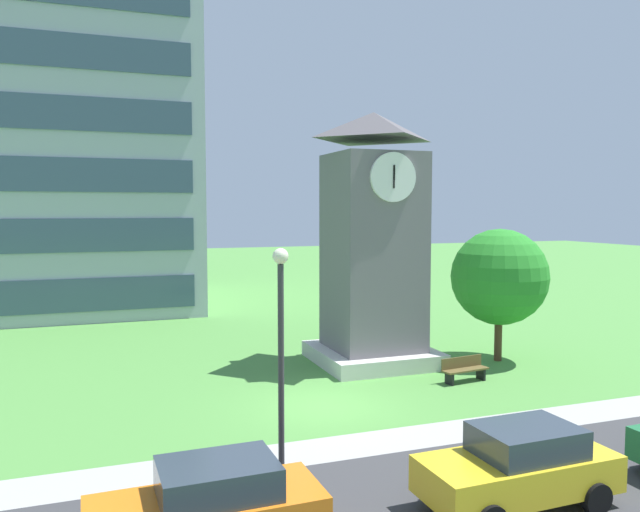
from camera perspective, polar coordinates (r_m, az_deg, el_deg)
name	(u,v)px	position (r m, az deg, el deg)	size (l,w,h in m)	color
ground_plane	(323,405)	(20.22, 0.30, -13.53)	(160.00, 160.00, 0.00)	#4C893D
kerb_strip	(368,444)	(17.23, 4.40, -16.76)	(120.00, 1.60, 0.01)	#9E9E99
office_building	(34,154)	(43.24, -24.75, 8.45)	(18.91, 15.30, 19.20)	#9EA8B2
clock_tower	(373,253)	(24.94, 4.89, 0.30)	(4.53, 4.53, 10.00)	slate
park_bench	(464,369)	(23.28, 13.08, -10.06)	(1.85, 0.71, 0.88)	brown
street_lamp	(281,336)	(14.12, -3.60, -7.33)	(0.36, 0.36, 5.33)	#333338
tree_streetside	(499,277)	(26.27, 16.13, -1.86)	(3.90, 3.90, 5.41)	#513823
parked_car_orange	(209,509)	(12.15, -10.11, -21.84)	(4.21, 1.95, 1.69)	orange
parked_car_yellow	(520,466)	(14.28, 17.82, -17.86)	(4.20, 1.99, 1.69)	gold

